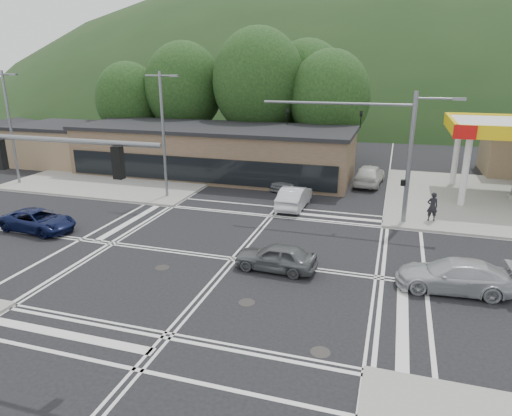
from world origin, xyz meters
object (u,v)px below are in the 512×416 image
(car_queue_b, at_px, (369,175))
(car_queue_a, at_px, (294,197))
(pedestrian, at_px, (432,207))
(car_grey_center, at_px, (276,257))
(car_blue_west, at_px, (38,220))
(car_silver_east, at_px, (454,276))
(car_northbound, at_px, (290,178))

(car_queue_b, bearing_deg, car_queue_a, 65.77)
(car_queue_a, height_order, pedestrian, pedestrian)
(car_queue_a, distance_m, car_queue_b, 9.06)
(car_grey_center, bearing_deg, car_blue_west, -91.89)
(pedestrian, bearing_deg, car_queue_a, -17.24)
(car_grey_center, relative_size, car_queue_a, 0.86)
(car_silver_east, bearing_deg, car_blue_west, -95.39)
(car_queue_a, xyz_separation_m, pedestrian, (8.84, -0.63, 0.31))
(car_queue_a, relative_size, car_northbound, 0.94)
(pedestrian, bearing_deg, car_queue_b, -76.11)
(car_blue_west, xyz_separation_m, car_queue_a, (13.46, 8.98, 0.11))
(car_blue_west, height_order, pedestrian, pedestrian)
(car_blue_west, bearing_deg, car_northbound, -34.89)
(car_northbound, bearing_deg, car_silver_east, -45.57)
(car_blue_west, xyz_separation_m, car_grey_center, (14.80, -1.07, 0.03))
(car_grey_center, distance_m, car_northbound, 15.57)
(car_queue_a, bearing_deg, car_blue_west, 35.24)
(car_grey_center, relative_size, car_queue_b, 0.79)
(car_silver_east, xyz_separation_m, car_queue_b, (-4.77, 17.64, 0.14))
(car_blue_west, bearing_deg, car_queue_b, -41.70)
(car_queue_a, xyz_separation_m, car_northbound, (-1.50, 5.26, -0.05))
(car_grey_center, relative_size, pedestrian, 2.15)
(car_silver_east, bearing_deg, car_grey_center, -91.45)
(car_grey_center, distance_m, car_queue_a, 10.14)
(car_northbound, bearing_deg, car_grey_center, -70.67)
(car_blue_west, bearing_deg, pedestrian, -64.34)
(car_northbound, bearing_deg, car_queue_a, -65.26)
(car_queue_a, relative_size, car_queue_b, 0.92)
(car_northbound, height_order, pedestrian, pedestrian)
(car_blue_west, xyz_separation_m, car_silver_east, (22.73, -0.80, 0.07))
(car_grey_center, bearing_deg, car_queue_a, -170.19)
(car_queue_a, relative_size, pedestrian, 2.50)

